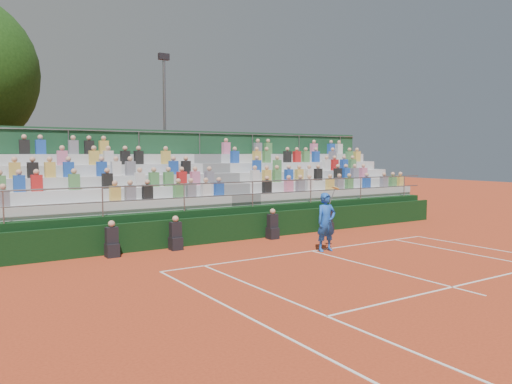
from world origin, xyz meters
TOP-DOWN VIEW (x-y plane):
  - ground at (0.00, 0.00)m, footprint 90.00×90.00m
  - courtside_wall at (0.00, 3.20)m, footprint 20.00×0.15m
  - line_officials at (-1.61, 2.75)m, footprint 9.52×0.40m
  - grandstand at (0.00, 6.43)m, footprint 20.00×5.20m
  - tennis_player at (0.42, -0.25)m, footprint 0.92×0.54m
  - floodlight_mast at (0.21, 13.16)m, footprint 0.60×0.25m

SIDE VIEW (x-z plane):
  - ground at x=0.00m, z-range 0.00..0.00m
  - line_officials at x=-1.61m, z-range -0.12..1.07m
  - courtside_wall at x=0.00m, z-range 0.00..1.00m
  - tennis_player at x=0.42m, z-range -0.11..2.11m
  - grandstand at x=0.00m, z-range -1.12..3.28m
  - floodlight_mast at x=0.21m, z-range 0.68..9.51m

